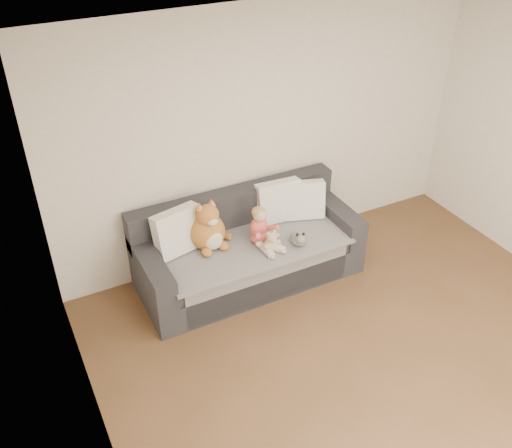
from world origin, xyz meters
The scene contains 10 objects.
room_shell centered at (0.00, 0.42, 1.30)m, with size 5.00×5.00×5.00m.
sofa centered at (-0.47, 2.06, 0.31)m, with size 2.20×0.94×0.85m.
cushion_left centered at (-1.13, 2.18, 0.69)m, with size 0.51×0.31×0.45m.
cushion_right_back centered at (-0.03, 2.22, 0.68)m, with size 0.47×0.24×0.43m.
cushion_right_front centered at (0.22, 2.15, 0.67)m, with size 0.47×0.33×0.41m.
toddler centered at (-0.39, 1.91, 0.64)m, with size 0.28×0.41×0.40m.
plush_cat centered at (-0.86, 2.10, 0.67)m, with size 0.43×0.38×0.53m.
teddy_bear centered at (-0.36, 1.75, 0.57)m, with size 0.19×0.14×0.24m.
plush_cow centered at (-0.08, 1.73, 0.55)m, with size 0.15×0.22×0.18m.
sippy_cup centered at (-0.40, 1.75, 0.53)m, with size 0.09×0.07×0.10m.
Camera 1 is at (-2.47, -2.05, 3.72)m, focal length 40.00 mm.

